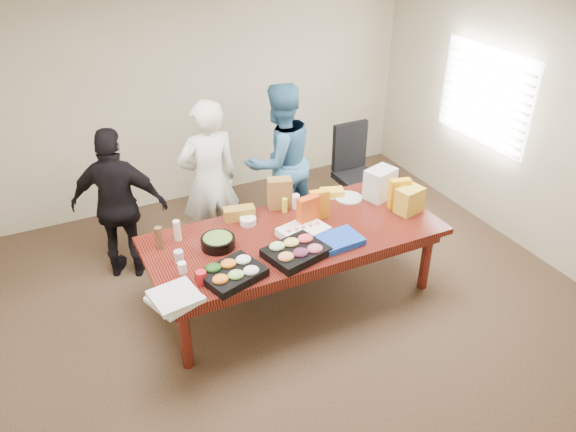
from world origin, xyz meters
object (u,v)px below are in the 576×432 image
conference_table (295,265)px  office_chair (358,175)px  salad_bowl (218,242)px  sheet_cake (303,231)px  person_center (209,181)px  person_right (280,161)px

conference_table → office_chair: bearing=38.4°
salad_bowl → sheet_cake: bearing=-11.2°
conference_table → office_chair: size_ratio=2.58×
person_center → person_right: (0.88, 0.12, 0.00)m
person_right → salad_bowl: bearing=34.6°
person_right → salad_bowl: size_ratio=5.78×
sheet_cake → salad_bowl: size_ratio=1.37×
office_chair → sheet_cake: office_chair is taller
person_right → sheet_cake: size_ratio=4.20×
conference_table → sheet_cake: bearing=-46.6°
person_center → sheet_cake: bearing=112.3°
person_center → person_right: bearing=-174.1°
office_chair → person_right: (-1.01, 0.08, 0.35)m
conference_table → salad_bowl: (-0.73, 0.10, 0.43)m
sheet_cake → salad_bowl: (-0.79, 0.16, 0.01)m
sheet_cake → salad_bowl: 0.80m
office_chair → person_center: person_center is taller
conference_table → office_chair: (1.43, 1.13, 0.17)m
conference_table → person_right: bearing=71.0°
sheet_cake → person_center: bearing=100.5°
person_center → salad_bowl: 1.04m
person_center → salad_bowl: (-0.27, -1.00, -0.10)m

